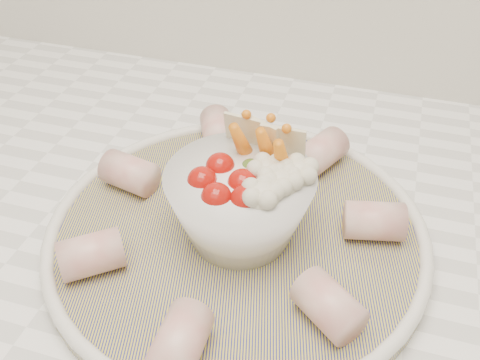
% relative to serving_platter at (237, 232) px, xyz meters
% --- Properties ---
extents(serving_platter, '(0.42, 0.42, 0.02)m').
position_rel_serving_platter_xyz_m(serving_platter, '(0.00, 0.00, 0.00)').
color(serving_platter, navy).
rests_on(serving_platter, kitchen_counter).
extents(veggie_bowl, '(0.13, 0.13, 0.10)m').
position_rel_serving_platter_xyz_m(veggie_bowl, '(0.01, -0.00, 0.04)').
color(veggie_bowl, white).
rests_on(veggie_bowl, serving_platter).
extents(cured_meat_rolls, '(0.29, 0.31, 0.03)m').
position_rel_serving_platter_xyz_m(cured_meat_rolls, '(-0.00, 0.00, 0.02)').
color(cured_meat_rolls, '#C35F59').
rests_on(cured_meat_rolls, serving_platter).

